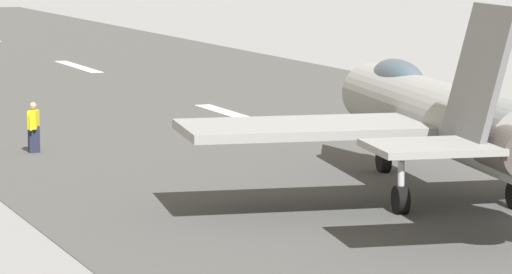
{
  "coord_description": "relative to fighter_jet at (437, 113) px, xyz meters",
  "views": [
    {
      "loc": [
        -29.37,
        21.26,
        7.15
      ],
      "look_at": [
        3.9,
        7.68,
        2.2
      ],
      "focal_mm": 101.7,
      "sensor_mm": 36.0,
      "label": 1
    }
  ],
  "objects": [
    {
      "name": "fighter_jet",
      "position": [
        0.0,
        0.0,
        0.0
      ],
      "size": [
        17.18,
        14.78,
        5.61
      ],
      "color": "gray",
      "rests_on": "ground"
    },
    {
      "name": "crew_person",
      "position": [
        12.77,
        8.17,
        -1.55
      ],
      "size": [
        0.61,
        0.47,
        1.72
      ],
      "color": "#1E2338",
      "rests_on": "ground"
    },
    {
      "name": "marker_cone_far",
      "position": [
        26.03,
        -13.49,
        -2.14
      ],
      "size": [
        0.44,
        0.44,
        0.55
      ],
      "primitive_type": "cone",
      "color": "orange",
      "rests_on": "ground"
    }
  ]
}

